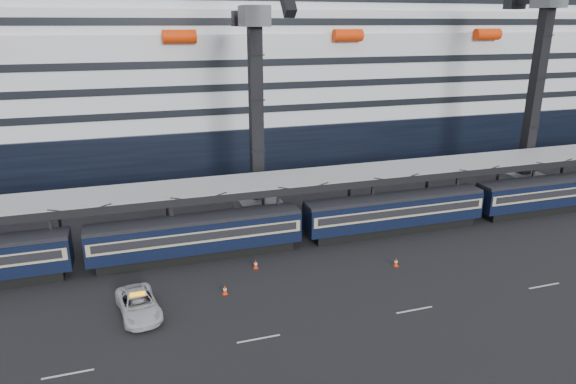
% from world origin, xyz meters
% --- Properties ---
extents(ground, '(260.00, 260.00, 0.00)m').
position_xyz_m(ground, '(0.00, 0.00, 0.00)').
color(ground, black).
rests_on(ground, ground).
extents(train, '(133.05, 3.00, 4.05)m').
position_xyz_m(train, '(-4.65, 10.00, 2.20)').
color(train, black).
rests_on(train, ground).
extents(canopy, '(130.00, 6.25, 5.53)m').
position_xyz_m(canopy, '(0.00, 14.00, 5.25)').
color(canopy, gray).
rests_on(canopy, ground).
extents(cruise_ship, '(214.09, 28.84, 34.00)m').
position_xyz_m(cruise_ship, '(-1.08, 45.99, 12.34)').
color(cruise_ship, black).
rests_on(cruise_ship, ground).
extents(crane_dark_near, '(4.50, 17.75, 35.08)m').
position_xyz_m(crane_dark_near, '(-20.00, 18.59, 11.93)').
color(crane_dark_near, '#4E5156').
rests_on(crane_dark_near, ground).
extents(crane_dark_mid, '(4.50, 18.24, 39.64)m').
position_xyz_m(crane_dark_mid, '(15.00, 17.59, 13.36)').
color(crane_dark_mid, '#4E5156').
rests_on(crane_dark_mid, ground).
extents(pickup_truck, '(3.44, 6.06, 1.59)m').
position_xyz_m(pickup_truck, '(-33.54, 1.70, 0.80)').
color(pickup_truck, silver).
rests_on(pickup_truck, ground).
extents(traffic_cone_a, '(0.34, 0.34, 0.68)m').
position_xyz_m(traffic_cone_a, '(-34.34, 3.85, 0.34)').
color(traffic_cone_a, '#FF3908').
rests_on(traffic_cone_a, ground).
extents(traffic_cone_b, '(0.39, 0.39, 0.79)m').
position_xyz_m(traffic_cone_b, '(-26.98, 2.68, 0.39)').
color(traffic_cone_b, '#FF3908').
rests_on(traffic_cone_b, ground).
extents(traffic_cone_c, '(0.40, 0.40, 0.80)m').
position_xyz_m(traffic_cone_c, '(-23.55, 6.30, 0.39)').
color(traffic_cone_c, '#FF3908').
rests_on(traffic_cone_c, ground).
extents(traffic_cone_d, '(0.39, 0.39, 0.78)m').
position_xyz_m(traffic_cone_d, '(-11.70, 2.92, 0.39)').
color(traffic_cone_d, '#FF3908').
rests_on(traffic_cone_d, ground).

